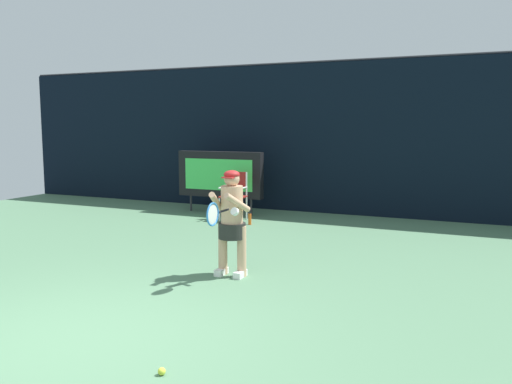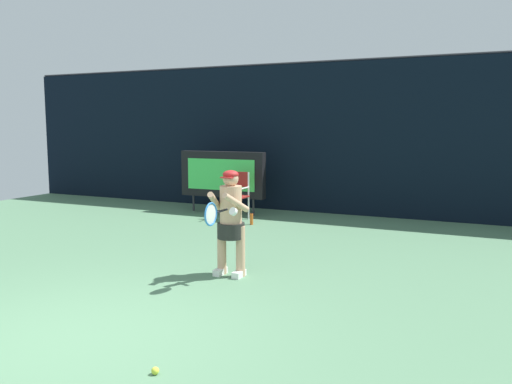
{
  "view_description": "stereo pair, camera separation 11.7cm",
  "coord_description": "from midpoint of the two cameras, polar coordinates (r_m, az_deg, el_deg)",
  "views": [
    {
      "loc": [
        3.7,
        -3.85,
        2.13
      ],
      "look_at": [
        0.24,
        3.93,
        1.05
      ],
      "focal_mm": 37.12,
      "sensor_mm": 36.0,
      "label": 1
    },
    {
      "loc": [
        3.81,
        -3.8,
        2.13
      ],
      "look_at": [
        0.24,
        3.93,
        1.05
      ],
      "focal_mm": 37.12,
      "sensor_mm": 36.0,
      "label": 2
    }
  ],
  "objects": [
    {
      "name": "ground",
      "position": [
        5.65,
        -21.02,
        -15.51
      ],
      "size": [
        18.0,
        22.0,
        0.03
      ],
      "color": "#507958"
    },
    {
      "name": "backdrop_screen",
      "position": [
        12.89,
        7.06,
        5.76
      ],
      "size": [
        18.0,
        0.12,
        3.66
      ],
      "color": "black",
      "rests_on": "ground"
    },
    {
      "name": "scoreboard",
      "position": [
        12.78,
        -4.16,
        1.9
      ],
      "size": [
        2.2,
        0.21,
        1.5
      ],
      "color": "black",
      "rests_on": "ground"
    },
    {
      "name": "umpire_chair",
      "position": [
        11.91,
        -2.63,
        -0.07
      ],
      "size": [
        0.52,
        0.44,
        1.08
      ],
      "color": "white",
      "rests_on": "ground"
    },
    {
      "name": "water_bottle",
      "position": [
        11.38,
        -0.97,
        -2.93
      ],
      "size": [
        0.07,
        0.07,
        0.27
      ],
      "color": "#D75E1E",
      "rests_on": "ground"
    },
    {
      "name": "tennis_player",
      "position": [
        7.46,
        -3.09,
        -2.84
      ],
      "size": [
        0.53,
        0.61,
        1.5
      ],
      "color": "white",
      "rests_on": "ground"
    },
    {
      "name": "tennis_racket",
      "position": [
        6.88,
        -5.09,
        -2.38
      ],
      "size": [
        0.03,
        0.6,
        0.31
      ],
      "rotation": [
        0.0,
        0.0,
        0.19
      ],
      "color": "black"
    },
    {
      "name": "tennis_ball_spare",
      "position": [
        4.86,
        -10.84,
        -18.45
      ],
      "size": [
        0.07,
        0.07,
        0.07
      ],
      "color": "#CCDB3D",
      "rests_on": "ground"
    }
  ]
}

